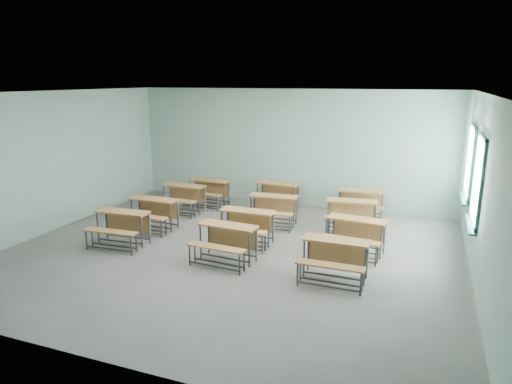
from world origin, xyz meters
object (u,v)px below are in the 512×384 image
desk_unit_r0c0 (120,223)px  desk_unit_r1c2 (355,231)px  desk_unit_r2c2 (352,211)px  desk_unit_r0c2 (335,254)px  desk_unit_r3c2 (360,200)px  desk_unit_r3c0 (208,188)px  desk_unit_r1c1 (246,222)px  desk_unit_r0c1 (225,238)px  desk_unit_r1c0 (152,209)px  desk_unit_r2c1 (272,206)px  desk_unit_r2c0 (182,194)px  desk_unit_r3c1 (276,192)px

desk_unit_r0c0 → desk_unit_r1c2: same height
desk_unit_r0c0 → desk_unit_r2c2: bearing=27.4°
desk_unit_r0c2 → desk_unit_r3c2: size_ratio=0.96×
desk_unit_r0c2 → desk_unit_r2c2: 2.77m
desk_unit_r1c2 → desk_unit_r3c0: bearing=159.5°
desk_unit_r1c1 → desk_unit_r2c2: (1.98, 1.61, 0.00)m
desk_unit_r1c2 → desk_unit_r2c2: size_ratio=0.99×
desk_unit_r0c1 → desk_unit_r3c2: size_ratio=1.01×
desk_unit_r1c2 → desk_unit_r0c1: bearing=-144.2°
desk_unit_r0c0 → desk_unit_r1c0: 1.14m
desk_unit_r0c0 → desk_unit_r3c0: (0.32, 3.48, 0.00)m
desk_unit_r0c0 → desk_unit_r1c2: size_ratio=0.97×
desk_unit_r0c1 → desk_unit_r2c1: 2.45m
desk_unit_r2c1 → desk_unit_r1c0: bearing=-157.5°
desk_unit_r2c1 → desk_unit_r3c2: size_ratio=1.01×
desk_unit_r2c1 → desk_unit_r2c0: bearing=171.0°
desk_unit_r3c1 → desk_unit_r1c1: bearing=-81.2°
desk_unit_r0c0 → desk_unit_r2c1: size_ratio=0.99×
desk_unit_r1c1 → desk_unit_r1c2: size_ratio=0.95×
desk_unit_r0c1 → desk_unit_r2c2: same height
desk_unit_r0c1 → desk_unit_r0c2: 2.13m
desk_unit_r2c2 → desk_unit_r3c1: (-2.20, 1.12, 0.00)m
desk_unit_r2c0 → desk_unit_r2c1: bearing=-2.9°
desk_unit_r1c1 → desk_unit_r2c0: bearing=145.8°
desk_unit_r0c1 → desk_unit_r1c0: bearing=158.3°
desk_unit_r3c0 → desk_unit_r2c0: bearing=-109.7°
desk_unit_r0c1 → desk_unit_r1c1: (-0.01, 1.06, 0.00)m
desk_unit_r0c0 → desk_unit_r3c1: size_ratio=0.99×
desk_unit_r0c2 → desk_unit_r1c1: size_ratio=0.99×
desk_unit_r2c2 → desk_unit_r3c0: same height
desk_unit_r0c2 → desk_unit_r3c1: same height
desk_unit_r0c0 → desk_unit_r3c0: bearing=81.4°
desk_unit_r1c2 → desk_unit_r3c1: bearing=141.3°
desk_unit_r2c2 → desk_unit_r3c1: bearing=145.6°
desk_unit_r0c1 → desk_unit_r2c1: size_ratio=1.00×
desk_unit_r1c1 → desk_unit_r2c1: (0.13, 1.39, 0.00)m
desk_unit_r1c2 → desk_unit_r2c1: same height
desk_unit_r0c0 → desk_unit_r0c2: same height
desk_unit_r2c1 → desk_unit_r3c2: (1.90, 1.30, 0.00)m
desk_unit_r3c0 → desk_unit_r3c1: 1.94m
desk_unit_r1c2 → desk_unit_r2c0: 4.96m
desk_unit_r1c0 → desk_unit_r1c2: bearing=2.0°
desk_unit_r2c0 → desk_unit_r3c1: (2.25, 1.11, 0.00)m
desk_unit_r1c1 → desk_unit_r3c1: (-0.22, 2.73, 0.00)m
desk_unit_r1c1 → desk_unit_r1c2: (2.28, 0.22, 0.00)m
desk_unit_r0c1 → desk_unit_r2c0: bearing=137.0°
desk_unit_r0c0 → desk_unit_r0c2: size_ratio=1.04×
desk_unit_r2c2 → desk_unit_r0c1: bearing=-133.9°
desk_unit_r2c2 → desk_unit_r3c0: size_ratio=1.05×
desk_unit_r0c0 → desk_unit_r1c2: bearing=11.3°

